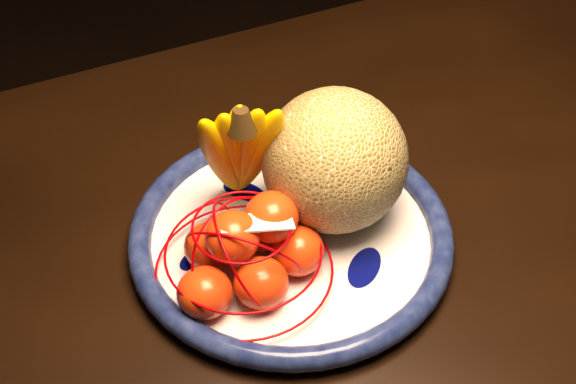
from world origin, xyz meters
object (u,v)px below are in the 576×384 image
object	(u,v)px
dining_table	(225,361)
cantaloupe	(335,160)
banana_bunch	(239,147)
fruit_bowl	(291,235)
mandarin_bag	(248,251)

from	to	relation	value
dining_table	cantaloupe	xyz separation A→B (m)	(0.15, 0.09, 0.18)
cantaloupe	banana_bunch	xyz separation A→B (m)	(-0.09, 0.04, 0.01)
banana_bunch	fruit_bowl	bearing A→B (deg)	-49.81
banana_bunch	mandarin_bag	size ratio (longest dim) A/B	0.90
banana_bunch	mandarin_bag	xyz separation A→B (m)	(-0.02, -0.10, -0.05)
dining_table	mandarin_bag	world-z (taller)	mandarin_bag
fruit_bowl	banana_bunch	size ratio (longest dim) A/B	1.99
banana_bunch	mandarin_bag	bearing A→B (deg)	-95.24
cantaloupe	banana_bunch	distance (m)	0.10
mandarin_bag	dining_table	bearing A→B (deg)	-142.40
dining_table	banana_bunch	world-z (taller)	banana_bunch
fruit_bowl	cantaloupe	xyz separation A→B (m)	(0.05, 0.02, 0.08)
fruit_bowl	cantaloupe	distance (m)	0.10
fruit_bowl	mandarin_bag	xyz separation A→B (m)	(-0.06, -0.04, 0.03)
dining_table	fruit_bowl	size ratio (longest dim) A/B	4.78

